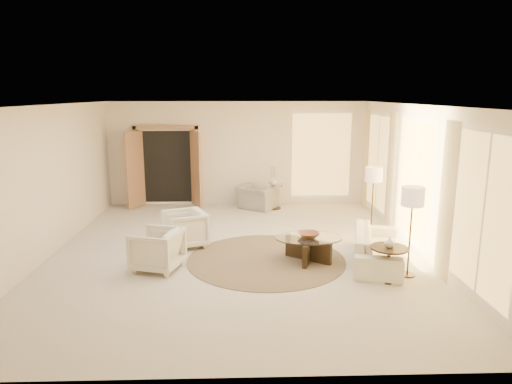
{
  "coord_description": "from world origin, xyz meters",
  "views": [
    {
      "loc": [
        0.12,
        -8.39,
        3.0
      ],
      "look_at": [
        0.4,
        0.4,
        1.1
      ],
      "focal_mm": 32.0,
      "sensor_mm": 36.0,
      "label": 1
    }
  ],
  "objects_px": {
    "end_table": "(389,258)",
    "coffee_table": "(308,246)",
    "floor_lamp_near": "(374,178)",
    "bowl": "(309,235)",
    "side_vase": "(273,181)",
    "sofa": "(377,247)",
    "floor_lamp_far": "(413,201)",
    "armchair_right": "(157,248)",
    "end_vase": "(390,242)",
    "accent_chair": "(257,194)",
    "side_table": "(273,194)",
    "armchair_left": "(185,227)"
  },
  "relations": [
    {
      "from": "end_table",
      "to": "coffee_table",
      "type": "bearing_deg",
      "value": 141.43
    },
    {
      "from": "floor_lamp_near",
      "to": "bowl",
      "type": "xyz_separation_m",
      "value": [
        -1.57,
        -1.47,
        -0.77
      ]
    },
    {
      "from": "side_vase",
      "to": "bowl",
      "type": "bearing_deg",
      "value": -84.44
    },
    {
      "from": "bowl",
      "to": "sofa",
      "type": "bearing_deg",
      "value": -5.05
    },
    {
      "from": "floor_lamp_near",
      "to": "floor_lamp_far",
      "type": "distance_m",
      "value": 2.23
    },
    {
      "from": "armchair_right",
      "to": "side_vase",
      "type": "distance_m",
      "value": 4.83
    },
    {
      "from": "bowl",
      "to": "end_vase",
      "type": "relative_size",
      "value": 2.22
    },
    {
      "from": "accent_chair",
      "to": "side_table",
      "type": "xyz_separation_m",
      "value": [
        0.42,
        0.0,
        -0.01
      ]
    },
    {
      "from": "armchair_left",
      "to": "coffee_table",
      "type": "distance_m",
      "value": 2.52
    },
    {
      "from": "end_table",
      "to": "bowl",
      "type": "distance_m",
      "value": 1.51
    },
    {
      "from": "armchair_right",
      "to": "end_vase",
      "type": "height_order",
      "value": "armchair_right"
    },
    {
      "from": "accent_chair",
      "to": "side_vase",
      "type": "distance_m",
      "value": 0.54
    },
    {
      "from": "accent_chair",
      "to": "floor_lamp_near",
      "type": "relative_size",
      "value": 0.62
    },
    {
      "from": "coffee_table",
      "to": "side_table",
      "type": "xyz_separation_m",
      "value": [
        -0.38,
        3.91,
        0.11
      ]
    },
    {
      "from": "armchair_left",
      "to": "accent_chair",
      "type": "relative_size",
      "value": 0.86
    },
    {
      "from": "sofa",
      "to": "armchair_right",
      "type": "height_order",
      "value": "armchair_right"
    },
    {
      "from": "coffee_table",
      "to": "side_vase",
      "type": "bearing_deg",
      "value": 95.56
    },
    {
      "from": "floor_lamp_far",
      "to": "end_table",
      "type": "bearing_deg",
      "value": -154.73
    },
    {
      "from": "end_vase",
      "to": "side_vase",
      "type": "height_order",
      "value": "side_vase"
    },
    {
      "from": "armchair_left",
      "to": "bowl",
      "type": "height_order",
      "value": "armchair_left"
    },
    {
      "from": "sofa",
      "to": "end_vase",
      "type": "height_order",
      "value": "end_vase"
    },
    {
      "from": "coffee_table",
      "to": "side_vase",
      "type": "relative_size",
      "value": 7.04
    },
    {
      "from": "armchair_left",
      "to": "side_table",
      "type": "bearing_deg",
      "value": 124.18
    },
    {
      "from": "side_table",
      "to": "floor_lamp_far",
      "type": "height_order",
      "value": "floor_lamp_far"
    },
    {
      "from": "armchair_left",
      "to": "coffee_table",
      "type": "xyz_separation_m",
      "value": [
        2.35,
        -0.89,
        -0.12
      ]
    },
    {
      "from": "end_vase",
      "to": "side_vase",
      "type": "distance_m",
      "value": 5.09
    },
    {
      "from": "sofa",
      "to": "bowl",
      "type": "relative_size",
      "value": 5.35
    },
    {
      "from": "floor_lamp_near",
      "to": "side_vase",
      "type": "xyz_separation_m",
      "value": [
        -1.95,
        2.43,
        -0.52
      ]
    },
    {
      "from": "sofa",
      "to": "side_table",
      "type": "bearing_deg",
      "value": 36.4
    },
    {
      "from": "sofa",
      "to": "coffee_table",
      "type": "bearing_deg",
      "value": 99.48
    },
    {
      "from": "floor_lamp_near",
      "to": "end_vase",
      "type": "distance_m",
      "value": 2.52
    },
    {
      "from": "coffee_table",
      "to": "end_table",
      "type": "xyz_separation_m",
      "value": [
        1.18,
        -0.94,
        0.11
      ]
    },
    {
      "from": "floor_lamp_near",
      "to": "end_vase",
      "type": "height_order",
      "value": "floor_lamp_near"
    },
    {
      "from": "armchair_right",
      "to": "floor_lamp_far",
      "type": "relative_size",
      "value": 0.51
    },
    {
      "from": "side_table",
      "to": "floor_lamp_far",
      "type": "relative_size",
      "value": 0.42
    },
    {
      "from": "side_vase",
      "to": "coffee_table",
      "type": "bearing_deg",
      "value": -84.44
    },
    {
      "from": "sofa",
      "to": "floor_lamp_near",
      "type": "height_order",
      "value": "floor_lamp_near"
    },
    {
      "from": "side_table",
      "to": "side_vase",
      "type": "distance_m",
      "value": 0.36
    },
    {
      "from": "armchair_right",
      "to": "end_table",
      "type": "relative_size",
      "value": 1.3
    },
    {
      "from": "accent_chair",
      "to": "armchair_right",
      "type": "bearing_deg",
      "value": 99.71
    },
    {
      "from": "side_vase",
      "to": "end_table",
      "type": "bearing_deg",
      "value": -72.19
    },
    {
      "from": "sofa",
      "to": "floor_lamp_far",
      "type": "xyz_separation_m",
      "value": [
        0.34,
        -0.64,
        1.0
      ]
    },
    {
      "from": "sofa",
      "to": "bowl",
      "type": "xyz_separation_m",
      "value": [
        -1.23,
        0.11,
        0.2
      ]
    },
    {
      "from": "sofa",
      "to": "coffee_table",
      "type": "xyz_separation_m",
      "value": [
        -1.23,
        0.11,
        -0.01
      ]
    },
    {
      "from": "side_table",
      "to": "bowl",
      "type": "xyz_separation_m",
      "value": [
        0.38,
        -3.91,
        0.11
      ]
    },
    {
      "from": "sofa",
      "to": "armchair_left",
      "type": "height_order",
      "value": "armchair_left"
    },
    {
      "from": "side_table",
      "to": "floor_lamp_near",
      "type": "xyz_separation_m",
      "value": [
        1.95,
        -2.43,
        0.88
      ]
    },
    {
      "from": "end_table",
      "to": "side_table",
      "type": "relative_size",
      "value": 0.94
    },
    {
      "from": "side_vase",
      "to": "armchair_right",
      "type": "bearing_deg",
      "value": -118.55
    },
    {
      "from": "end_table",
      "to": "bowl",
      "type": "relative_size",
      "value": 1.6
    }
  ]
}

